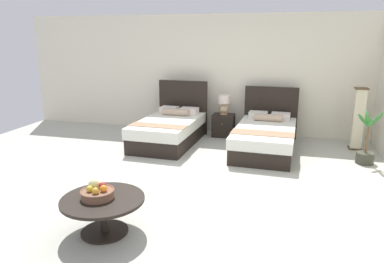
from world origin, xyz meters
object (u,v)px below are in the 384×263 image
(coffee_table, at_px, (103,207))
(potted_palm, at_px, (366,151))
(nightstand, at_px, (223,125))
(fruit_bowl, at_px, (97,192))
(table_lamp, at_px, (224,103))
(bed_near_window, at_px, (170,129))
(bed_near_corner, at_px, (265,136))
(floor_lamp_corner, at_px, (358,119))

(coffee_table, distance_m, potted_palm, 4.78)
(nightstand, relative_size, fruit_bowl, 1.32)
(potted_palm, bearing_deg, table_lamp, 156.20)
(bed_near_window, height_order, fruit_bowl, bed_near_window)
(table_lamp, bearing_deg, bed_near_window, -139.30)
(bed_near_window, distance_m, table_lamp, 1.42)
(bed_near_corner, xyz_separation_m, potted_palm, (1.80, -0.36, -0.05))
(bed_near_window, relative_size, table_lamp, 4.73)
(table_lamp, relative_size, fruit_bowl, 1.14)
(floor_lamp_corner, bearing_deg, bed_near_window, -171.60)
(table_lamp, bearing_deg, floor_lamp_corner, -6.45)
(bed_near_corner, relative_size, nightstand, 4.40)
(coffee_table, relative_size, floor_lamp_corner, 0.76)
(nightstand, relative_size, table_lamp, 1.16)
(bed_near_window, bearing_deg, floor_lamp_corner, 8.40)
(table_lamp, height_order, coffee_table, table_lamp)
(bed_near_window, distance_m, bed_near_corner, 2.02)
(nightstand, relative_size, coffee_table, 0.53)
(fruit_bowl, bearing_deg, bed_near_corner, 66.20)
(bed_near_window, relative_size, nightstand, 4.09)
(bed_near_window, distance_m, floor_lamp_corner, 3.85)
(table_lamp, bearing_deg, fruit_bowl, -98.02)
(bed_near_window, relative_size, floor_lamp_corner, 1.67)
(coffee_table, xyz_separation_m, potted_palm, (3.38, 3.38, -0.09))
(bed_near_window, distance_m, fruit_bowl, 3.76)
(floor_lamp_corner, distance_m, potted_palm, 1.00)
(coffee_table, height_order, floor_lamp_corner, floor_lamp_corner)
(nightstand, bearing_deg, floor_lamp_corner, -6.04)
(potted_palm, bearing_deg, coffee_table, -135.06)
(coffee_table, relative_size, fruit_bowl, 2.48)
(nightstand, distance_m, coffee_table, 4.63)
(bed_near_window, relative_size, potted_palm, 2.14)
(bed_near_corner, height_order, floor_lamp_corner, floor_lamp_corner)
(nightstand, xyz_separation_m, fruit_bowl, (-0.65, -4.59, 0.25))
(bed_near_corner, xyz_separation_m, nightstand, (-1.00, 0.85, -0.03))
(nightstand, height_order, table_lamp, table_lamp)
(coffee_table, distance_m, fruit_bowl, 0.19)
(bed_near_window, relative_size, bed_near_corner, 0.93)
(potted_palm, bearing_deg, bed_near_corner, 168.67)
(fruit_bowl, xyz_separation_m, floor_lamp_corner, (3.43, 4.30, 0.12))
(bed_near_window, bearing_deg, bed_near_corner, 0.05)
(nightstand, xyz_separation_m, potted_palm, (2.79, -1.21, -0.02))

